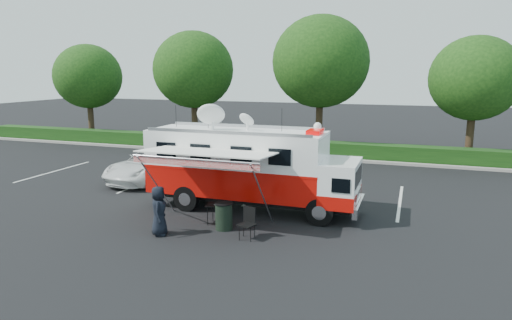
{
  "coord_description": "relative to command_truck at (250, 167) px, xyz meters",
  "views": [
    {
      "loc": [
        5.85,
        -16.29,
        5.39
      ],
      "look_at": [
        0.0,
        0.5,
        1.9
      ],
      "focal_mm": 32.0,
      "sensor_mm": 36.0,
      "label": 1
    }
  ],
  "objects": [
    {
      "name": "ground_plane",
      "position": [
        0.07,
        0.0,
        -1.71
      ],
      "size": [
        120.0,
        120.0,
        0.0
      ],
      "primitive_type": "plane",
      "color": "black",
      "rests_on": "ground"
    },
    {
      "name": "white_suv",
      "position": [
        -6.32,
        3.05,
        -1.71
      ],
      "size": [
        3.13,
        5.66,
        1.5
      ],
      "primitive_type": "imported",
      "rotation": [
        0.0,
        0.0,
        -0.12
      ],
      "color": "silver",
      "rests_on": "ground_plane"
    },
    {
      "name": "stall_lines",
      "position": [
        -0.43,
        3.0,
        -1.71
      ],
      "size": [
        24.12,
        5.5,
        0.01
      ],
      "color": "silver",
      "rests_on": "ground_plane"
    },
    {
      "name": "back_border",
      "position": [
        1.22,
        12.9,
        3.29
      ],
      "size": [
        60.0,
        6.14,
        8.87
      ],
      "color": "#9E998E",
      "rests_on": "ground_plane"
    },
    {
      "name": "person",
      "position": [
        -1.89,
        -3.67,
        -1.71
      ],
      "size": [
        0.79,
        0.95,
        1.67
      ],
      "primitive_type": "imported",
      "rotation": [
        0.0,
        0.0,
        1.94
      ],
      "color": "black",
      "rests_on": "ground_plane"
    },
    {
      "name": "folding_table",
      "position": [
        -0.42,
        -2.05,
        -1.01
      ],
      "size": [
        0.93,
        0.71,
        0.75
      ],
      "color": "black",
      "rests_on": "ground_plane"
    },
    {
      "name": "folding_chair",
      "position": [
        1.02,
        -2.98,
        -1.1
      ],
      "size": [
        0.62,
        0.65,
        1.03
      ],
      "color": "black",
      "rests_on": "ground_plane"
    },
    {
      "name": "command_truck",
      "position": [
        0.0,
        0.0,
        0.0
      ],
      "size": [
        8.31,
        2.29,
        3.99
      ],
      "color": "black",
      "rests_on": "ground_plane"
    },
    {
      "name": "awning",
      "position": [
        -0.74,
        -2.38,
        0.86
      ],
      "size": [
        4.54,
        2.37,
        2.74
      ],
      "color": "white",
      "rests_on": "ground_plane"
    },
    {
      "name": "trash_bin",
      "position": [
        -0.07,
        -2.47,
        -1.23
      ],
      "size": [
        0.64,
        0.64,
        0.95
      ],
      "color": "black",
      "rests_on": "ground_plane"
    }
  ]
}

